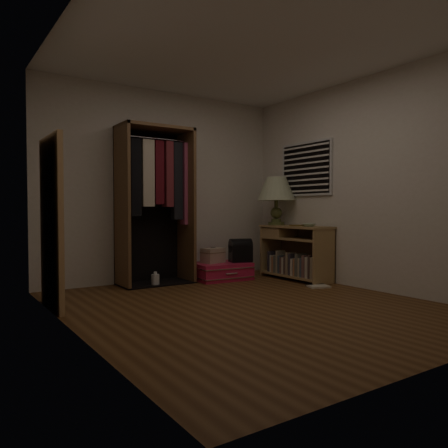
{
  "coord_description": "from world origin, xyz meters",
  "views": [
    {
      "loc": [
        -2.67,
        -3.49,
        0.99
      ],
      "look_at": [
        0.3,
        0.95,
        0.8
      ],
      "focal_mm": 35.0,
      "sensor_mm": 36.0,
      "label": 1
    }
  ],
  "objects_px": {
    "console_bookshelf": "(294,251)",
    "open_wardrobe": "(158,192)",
    "pink_suitcase": "(221,271)",
    "white_jug": "(155,280)",
    "floor_mirror": "(52,223)",
    "black_bag": "(241,250)",
    "train_case": "(213,255)",
    "table_lamp": "(276,190)"
  },
  "relations": [
    {
      "from": "train_case",
      "to": "table_lamp",
      "type": "relative_size",
      "value": 0.48
    },
    {
      "from": "pink_suitcase",
      "to": "open_wardrobe",
      "type": "bearing_deg",
      "value": 170.07
    },
    {
      "from": "console_bookshelf",
      "to": "floor_mirror",
      "type": "height_order",
      "value": "floor_mirror"
    },
    {
      "from": "floor_mirror",
      "to": "white_jug",
      "type": "height_order",
      "value": "floor_mirror"
    },
    {
      "from": "console_bookshelf",
      "to": "train_case",
      "type": "bearing_deg",
      "value": 149.84
    },
    {
      "from": "train_case",
      "to": "white_jug",
      "type": "xyz_separation_m",
      "value": [
        -0.87,
        -0.0,
        -0.26
      ]
    },
    {
      "from": "white_jug",
      "to": "console_bookshelf",
      "type": "bearing_deg",
      "value": -17.07
    },
    {
      "from": "pink_suitcase",
      "to": "train_case",
      "type": "bearing_deg",
      "value": 161.16
    },
    {
      "from": "pink_suitcase",
      "to": "table_lamp",
      "type": "relative_size",
      "value": 1.16
    },
    {
      "from": "black_bag",
      "to": "pink_suitcase",
      "type": "bearing_deg",
      "value": -178.64
    },
    {
      "from": "pink_suitcase",
      "to": "floor_mirror",
      "type": "bearing_deg",
      "value": -162.65
    },
    {
      "from": "white_jug",
      "to": "pink_suitcase",
      "type": "bearing_deg",
      "value": -2.54
    },
    {
      "from": "pink_suitcase",
      "to": "white_jug",
      "type": "height_order",
      "value": "pink_suitcase"
    },
    {
      "from": "console_bookshelf",
      "to": "black_bag",
      "type": "height_order",
      "value": "console_bookshelf"
    },
    {
      "from": "pink_suitcase",
      "to": "white_jug",
      "type": "bearing_deg",
      "value": -178.45
    },
    {
      "from": "white_jug",
      "to": "black_bag",
      "type": "bearing_deg",
      "value": -5.49
    },
    {
      "from": "floor_mirror",
      "to": "black_bag",
      "type": "height_order",
      "value": "floor_mirror"
    },
    {
      "from": "open_wardrobe",
      "to": "table_lamp",
      "type": "height_order",
      "value": "open_wardrobe"
    },
    {
      "from": "console_bookshelf",
      "to": "floor_mirror",
      "type": "xyz_separation_m",
      "value": [
        -3.24,
        -0.03,
        0.46
      ]
    },
    {
      "from": "train_case",
      "to": "black_bag",
      "type": "distance_m",
      "value": 0.41
    },
    {
      "from": "floor_mirror",
      "to": "white_jug",
      "type": "bearing_deg",
      "value": 23.48
    },
    {
      "from": "pink_suitcase",
      "to": "white_jug",
      "type": "distance_m",
      "value": 0.98
    },
    {
      "from": "open_wardrobe",
      "to": "table_lamp",
      "type": "xyz_separation_m",
      "value": [
        1.74,
        -0.35,
        0.06
      ]
    },
    {
      "from": "floor_mirror",
      "to": "pink_suitcase",
      "type": "xyz_separation_m",
      "value": [
        2.36,
        0.56,
        -0.73
      ]
    },
    {
      "from": "black_bag",
      "to": "white_jug",
      "type": "bearing_deg",
      "value": -168.45
    },
    {
      "from": "open_wardrobe",
      "to": "black_bag",
      "type": "distance_m",
      "value": 1.42
    },
    {
      "from": "pink_suitcase",
      "to": "table_lamp",
      "type": "bearing_deg",
      "value": -4.76
    },
    {
      "from": "pink_suitcase",
      "to": "train_case",
      "type": "relative_size",
      "value": 2.39
    },
    {
      "from": "open_wardrobe",
      "to": "table_lamp",
      "type": "distance_m",
      "value": 1.78
    },
    {
      "from": "floor_mirror",
      "to": "black_bag",
      "type": "relative_size",
      "value": 4.9
    },
    {
      "from": "open_wardrobe",
      "to": "white_jug",
      "type": "distance_m",
      "value": 1.14
    },
    {
      "from": "open_wardrobe",
      "to": "console_bookshelf",
      "type": "bearing_deg",
      "value": -23.12
    },
    {
      "from": "console_bookshelf",
      "to": "table_lamp",
      "type": "bearing_deg",
      "value": 89.46
    },
    {
      "from": "open_wardrobe",
      "to": "black_bag",
      "type": "relative_size",
      "value": 5.9
    },
    {
      "from": "console_bookshelf",
      "to": "open_wardrobe",
      "type": "relative_size",
      "value": 0.55
    },
    {
      "from": "pink_suitcase",
      "to": "white_jug",
      "type": "relative_size",
      "value": 4.42
    },
    {
      "from": "table_lamp",
      "to": "white_jug",
      "type": "bearing_deg",
      "value": 174.46
    },
    {
      "from": "console_bookshelf",
      "to": "black_bag",
      "type": "xyz_separation_m",
      "value": [
        -0.6,
        0.45,
        0.01
      ]
    },
    {
      "from": "open_wardrobe",
      "to": "white_jug",
      "type": "height_order",
      "value": "open_wardrobe"
    },
    {
      "from": "floor_mirror",
      "to": "table_lamp",
      "type": "xyz_separation_m",
      "value": [
        3.24,
        0.42,
        0.41
      ]
    },
    {
      "from": "table_lamp",
      "to": "white_jug",
      "type": "xyz_separation_m",
      "value": [
        -1.86,
        0.18,
        -1.19
      ]
    },
    {
      "from": "black_bag",
      "to": "table_lamp",
      "type": "distance_m",
      "value": 1.05
    }
  ]
}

